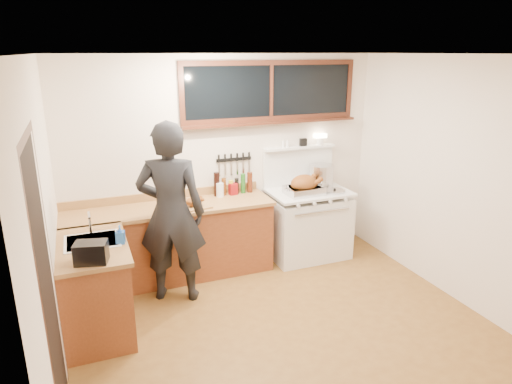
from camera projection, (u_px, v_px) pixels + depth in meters
name	position (u px, v px, depth m)	size (l,w,h in m)	color
ground_plane	(283.00, 327.00, 4.55)	(4.00, 3.50, 0.02)	brown
room_shell	(286.00, 165.00, 4.06)	(4.10, 3.60, 2.65)	silver
counter_back	(171.00, 242.00, 5.42)	(2.44, 0.64, 1.00)	brown
counter_left	(95.00, 288.00, 4.37)	(0.64, 1.09, 0.90)	brown
sink_unit	(93.00, 246.00, 4.33)	(0.50, 0.45, 0.37)	white
vintage_stove	(307.00, 222.00, 6.02)	(1.02, 0.74, 1.58)	white
back_window	(271.00, 98.00, 5.68)	(2.32, 0.13, 0.77)	black
left_doorway	(49.00, 292.00, 3.04)	(0.02, 1.04, 2.17)	black
knife_strip	(234.00, 160.00, 5.73)	(0.46, 0.03, 0.28)	black
man	(171.00, 213.00, 4.81)	(0.84, 0.71, 1.97)	black
soap_bottle	(120.00, 234.00, 4.25)	(0.10, 0.10, 0.18)	blue
toaster	(91.00, 253.00, 3.86)	(0.30, 0.24, 0.18)	black
cutting_board	(194.00, 203.00, 5.23)	(0.39, 0.32, 0.13)	#A0723F
roast_turkey	(304.00, 186.00, 5.71)	(0.49, 0.35, 0.25)	silver
stockpot	(321.00, 176.00, 5.99)	(0.43, 0.43, 0.30)	silver
saucepan	(313.00, 182.00, 6.03)	(0.20, 0.30, 0.12)	silver
pot_lid	(335.00, 191.00, 5.84)	(0.34, 0.34, 0.04)	silver
coffee_tin	(233.00, 189.00, 5.70)	(0.11, 0.09, 0.15)	maroon
pitcher	(220.00, 190.00, 5.62)	(0.10, 0.10, 0.17)	white
bottle_cluster	(233.00, 185.00, 5.71)	(0.51, 0.07, 0.30)	black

